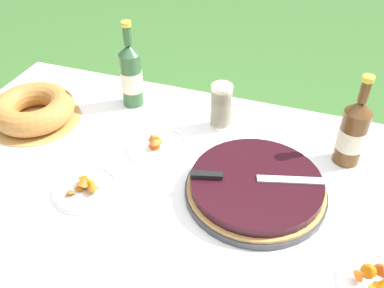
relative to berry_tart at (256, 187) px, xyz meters
The scene contains 11 objects.
garden_table 0.22m from the berry_tart, behind, with size 1.72×0.99×0.69m.
tablecloth 0.21m from the berry_tart, behind, with size 1.73×1.00×0.10m.
berry_tart is the anchor object (origin of this frame).
serving_knife 0.05m from the berry_tart, 164.50° to the right, with size 0.37×0.12×0.01m.
bundt_cake 0.82m from the berry_tart, behind, with size 0.31×0.31×0.09m.
cup_stack 0.35m from the berry_tart, 123.05° to the left, with size 0.07×0.07×0.16m.
cider_bottle_green 0.63m from the berry_tart, 148.86° to the left, with size 0.08×0.08×0.32m.
cider_bottle_amber 0.34m from the berry_tart, 45.68° to the left, with size 0.08×0.08×0.30m.
snack_plate_near 0.49m from the berry_tart, 162.29° to the right, with size 0.19×0.19×0.06m.
snack_plate_left 0.40m from the berry_tart, 31.97° to the right, with size 0.19×0.19×0.05m.
snack_plate_right 0.36m from the berry_tart, 163.58° to the left, with size 0.20×0.20×0.05m.
Camera 1 is at (0.32, -0.86, 1.56)m, focal length 40.00 mm.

